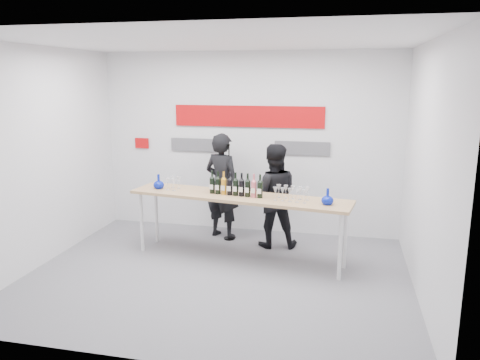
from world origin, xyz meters
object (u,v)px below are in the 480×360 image
object	(u,v)px
presenter_left	(222,186)
presenter_right	(273,196)
mic_stand	(229,211)
tasting_table	(238,200)

from	to	relation	value
presenter_left	presenter_right	world-z (taller)	presenter_left
presenter_left	mic_stand	size ratio (longest dim) A/B	1.09
mic_stand	presenter_right	bearing A→B (deg)	6.27
presenter_right	mic_stand	size ratio (longest dim) A/B	1.02
presenter_right	presenter_left	bearing A→B (deg)	-27.25
presenter_right	tasting_table	bearing A→B (deg)	47.72
presenter_left	presenter_right	size ratio (longest dim) A/B	1.07
tasting_table	presenter_left	world-z (taller)	presenter_left
presenter_right	mic_stand	xyz separation A→B (m)	(-0.73, 0.14, -0.32)
presenter_left	tasting_table	bearing A→B (deg)	137.86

